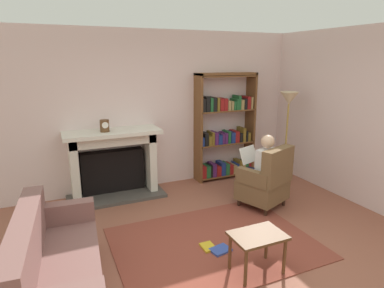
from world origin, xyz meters
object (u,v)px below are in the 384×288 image
(mantel_clock, at_px, (105,126))
(floor_lamp, at_px, (288,107))
(armchair_reading, at_px, (266,181))
(seated_reader, at_px, (260,167))
(bookshelf, at_px, (225,130))
(side_table, at_px, (258,240))
(fireplace, at_px, (113,161))
(sofa_floral, at_px, (55,269))

(mantel_clock, xyz_separation_m, floor_lamp, (3.08, -0.56, 0.20))
(mantel_clock, bearing_deg, armchair_reading, -31.14)
(mantel_clock, distance_m, seated_reader, 2.48)
(bookshelf, relative_size, seated_reader, 1.74)
(bookshelf, height_order, side_table, bookshelf)
(bookshelf, bearing_deg, floor_lamp, -38.35)
(mantel_clock, xyz_separation_m, side_table, (1.09, -2.58, -0.84))
(mantel_clock, distance_m, armchair_reading, 2.62)
(fireplace, distance_m, side_table, 2.86)
(bookshelf, xyz_separation_m, seated_reader, (-0.11, -1.32, -0.30))
(bookshelf, distance_m, floor_lamp, 1.22)
(fireplace, distance_m, seated_reader, 2.36)
(bookshelf, height_order, seated_reader, bookshelf)
(armchair_reading, bearing_deg, floor_lamp, -163.41)
(bookshelf, distance_m, armchair_reading, 1.52)
(bookshelf, relative_size, floor_lamp, 1.19)
(bookshelf, height_order, floor_lamp, bookshelf)
(bookshelf, xyz_separation_m, side_table, (-1.12, -2.71, -0.55))
(seated_reader, bearing_deg, floor_lamp, -168.94)
(mantel_clock, height_order, bookshelf, bookshelf)
(fireplace, xyz_separation_m, bookshelf, (2.09, 0.03, 0.33))
(mantel_clock, xyz_separation_m, sofa_floral, (-0.87, -2.16, -0.89))
(fireplace, bearing_deg, armchair_reading, -34.58)
(mantel_clock, bearing_deg, sofa_floral, -111.96)
(fireplace, height_order, side_table, fireplace)
(armchair_reading, height_order, sofa_floral, armchair_reading)
(floor_lamp, bearing_deg, fireplace, 167.48)
(seated_reader, bearing_deg, side_table, 32.69)
(bookshelf, xyz_separation_m, sofa_floral, (-3.08, -2.29, -0.60))
(mantel_clock, relative_size, bookshelf, 0.09)
(seated_reader, bearing_deg, bookshelf, -116.22)
(side_table, height_order, floor_lamp, floor_lamp)
(fireplace, distance_m, floor_lamp, 3.15)
(fireplace, xyz_separation_m, mantel_clock, (-0.12, -0.10, 0.62))
(sofa_floral, bearing_deg, bookshelf, -48.68)
(bookshelf, height_order, armchair_reading, bookshelf)
(seated_reader, height_order, sofa_floral, seated_reader)
(armchair_reading, relative_size, sofa_floral, 0.55)
(fireplace, distance_m, sofa_floral, 2.48)
(sofa_floral, bearing_deg, armchair_reading, -69.36)
(bookshelf, bearing_deg, fireplace, -179.08)
(fireplace, distance_m, mantel_clock, 0.64)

